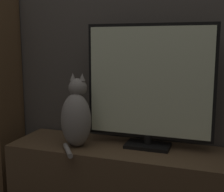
# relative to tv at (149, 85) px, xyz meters

# --- Properties ---
(wall_back) EXTENTS (4.80, 0.05, 2.60)m
(wall_back) POSITION_rel_tv_xyz_m (-0.06, 0.19, 0.47)
(wall_back) COLOR #47423D
(wall_back) RESTS_ON ground_plane
(tv_stand) EXTENTS (1.52, 0.41, 0.46)m
(tv_stand) POSITION_rel_tv_xyz_m (-0.06, -0.06, -0.60)
(tv_stand) COLOR brown
(tv_stand) RESTS_ON ground_plane
(tv) EXTENTS (0.75, 0.16, 0.72)m
(tv) POSITION_rel_tv_xyz_m (0.00, 0.00, 0.00)
(tv) COLOR black
(tv) RESTS_ON tv_stand
(cat) EXTENTS (0.19, 0.29, 0.44)m
(cat) POSITION_rel_tv_xyz_m (-0.41, -0.12, -0.19)
(cat) COLOR gray
(cat) RESTS_ON tv_stand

